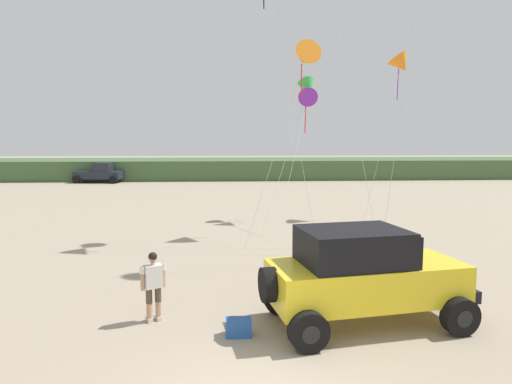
{
  "coord_description": "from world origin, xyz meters",
  "views": [
    {
      "loc": [
        -0.54,
        -6.83,
        4.28
      ],
      "look_at": [
        0.16,
        4.39,
        2.97
      ],
      "focal_mm": 31.91,
      "sensor_mm": 36.0,
      "label": 1
    }
  ],
  "objects": [
    {
      "name": "kite_red_delta",
      "position": [
        3.7,
        17.14,
        6.32
      ],
      "size": [
        3.0,
        6.03,
        6.93
      ],
      "color": "purple",
      "rests_on": "ground_plane"
    },
    {
      "name": "kite_blue_swept",
      "position": [
        2.95,
        13.91,
        7.93
      ],
      "size": [
        3.53,
        4.08,
        8.62
      ],
      "color": "orange",
      "rests_on": "ground_plane"
    },
    {
      "name": "kite_pink_ribbon",
      "position": [
        3.78,
        17.75,
        6.97
      ],
      "size": [
        3.48,
        5.42,
        7.65
      ],
      "color": "green",
      "rests_on": "ground_plane"
    },
    {
      "name": "person_watching",
      "position": [
        -2.3,
        3.62,
        0.94
      ],
      "size": [
        0.56,
        0.44,
        1.67
      ],
      "color": "tan",
      "rests_on": "ground_plane"
    },
    {
      "name": "jeep",
      "position": [
        2.55,
        3.14,
        1.2
      ],
      "size": [
        5.0,
        3.04,
        2.26
      ],
      "color": "yellow",
      "rests_on": "ground_plane"
    },
    {
      "name": "dune_ridge",
      "position": [
        4.9,
        44.29,
        1.02
      ],
      "size": [
        90.0,
        9.9,
        2.04
      ],
      "primitive_type": "cube",
      "color": "#426038",
      "rests_on": "ground_plane"
    },
    {
      "name": "distant_pickup",
      "position": [
        -13.13,
        38.85,
        0.94
      ],
      "size": [
        4.81,
        2.93,
        1.98
      ],
      "color": "#1E232D",
      "rests_on": "ground_plane"
    },
    {
      "name": "cooler_box",
      "position": [
        -0.33,
        2.69,
        0.19
      ],
      "size": [
        0.56,
        0.36,
        0.38
      ],
      "primitive_type": "cube",
      "rotation": [
        0.0,
        0.0,
        -0.01
      ],
      "color": "#23519E",
      "rests_on": "ground_plane"
    },
    {
      "name": "kite_orange_streamer",
      "position": [
        8.9,
        17.92,
        8.32
      ],
      "size": [
        3.85,
        4.45,
        9.11
      ],
      "color": "orange",
      "rests_on": "ground_plane"
    }
  ]
}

